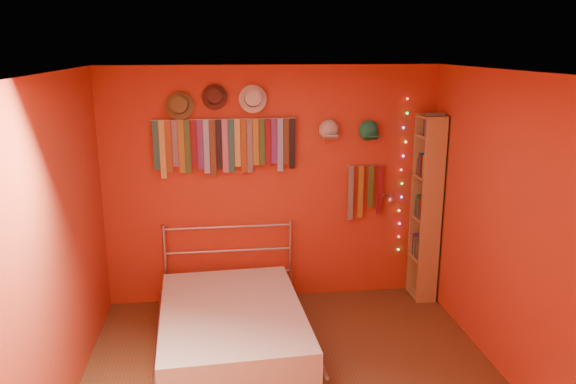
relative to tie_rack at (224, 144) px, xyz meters
name	(u,v)px	position (x,y,z in m)	size (l,w,h in m)	color
back_wall	(273,186)	(0.49, 0.07, -0.47)	(3.50, 0.02, 2.50)	#AA1C1B
right_wall	(515,233)	(2.24, -1.68, -0.47)	(0.02, 3.50, 2.50)	#AA1C1B
left_wall	(54,253)	(-1.26, -1.68, -0.47)	(0.02, 3.50, 2.50)	#AA1C1B
ceiling	(297,73)	(0.49, -1.68, 0.78)	(3.50, 3.50, 0.02)	white
tie_rack	(224,144)	(0.00, 0.00, 0.00)	(1.45, 0.03, 0.59)	#ACACB1
small_tie_rack	(365,189)	(1.48, 0.00, -0.52)	(0.40, 0.03, 0.60)	#ACACB1
fedora_olive	(179,105)	(-0.43, -0.03, 0.40)	(0.27, 0.15, 0.27)	brown
fedora_brown	(215,97)	(-0.08, -0.03, 0.48)	(0.25, 0.14, 0.25)	#472219
fedora_white	(253,98)	(0.29, -0.03, 0.46)	(0.28, 0.15, 0.28)	beige
cap_white	(329,130)	(1.07, 0.01, 0.12)	(0.19, 0.24, 0.19)	beige
cap_green	(369,131)	(1.50, 0.01, 0.11)	(0.20, 0.25, 0.20)	#1B7D57
fairy_lights	(402,177)	(1.89, 0.03, -0.40)	(0.06, 0.02, 1.69)	#FF3333
reading_lamp	(389,199)	(1.69, -0.19, -0.59)	(0.08, 0.33, 0.10)	#ACACB1
bookshelf	(430,207)	(2.15, -0.15, -0.70)	(0.25, 0.34, 2.00)	#9E7647
bed	(232,326)	(0.01, -0.98, -1.51)	(1.44, 1.89, 0.90)	#ACACB1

